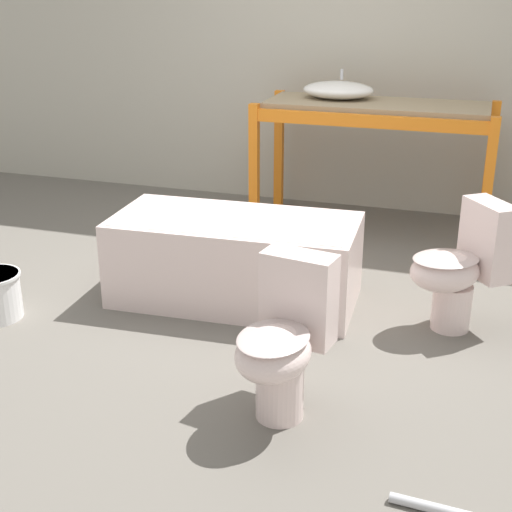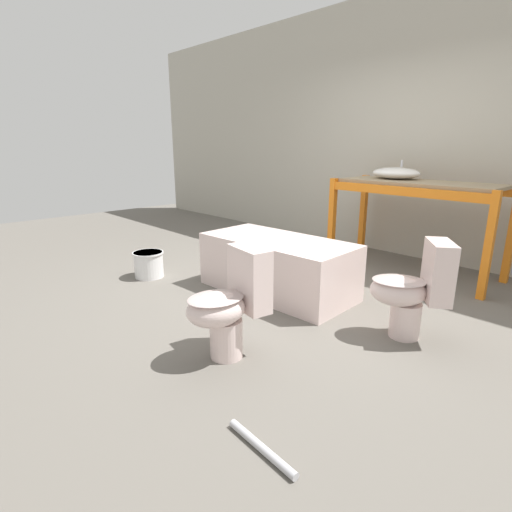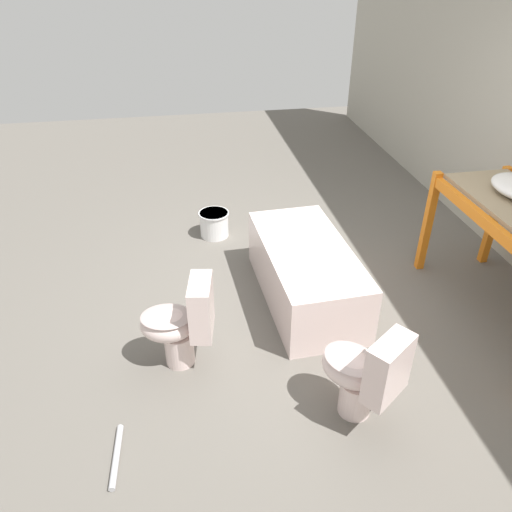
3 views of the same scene
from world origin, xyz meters
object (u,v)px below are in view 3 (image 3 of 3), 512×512
at_px(toilet_near, 181,323).
at_px(bathtub_main, 306,269).
at_px(toilet_far, 363,373).
at_px(bucket_white, 214,223).

bearing_deg(toilet_near, bathtub_main, 129.17).
xyz_separation_m(bathtub_main, toilet_far, (1.35, 0.03, 0.07)).
bearing_deg(bucket_white, toilet_near, -12.87).
xyz_separation_m(bathtub_main, toilet_near, (0.63, -1.13, 0.07)).
height_order(bathtub_main, toilet_far, toilet_far).
bearing_deg(bucket_white, toilet_far, 15.24).
bearing_deg(bucket_white, bathtub_main, 28.35).
height_order(bathtub_main, toilet_near, toilet_near).
xyz_separation_m(bathtub_main, bucket_white, (-1.28, -0.69, -0.16)).
relative_size(bathtub_main, toilet_far, 2.05).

